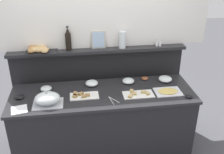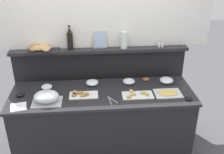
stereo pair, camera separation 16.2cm
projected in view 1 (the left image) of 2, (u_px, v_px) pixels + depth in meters
ground_plane at (100, 124)px, 4.23m from camera, size 12.00×12.00×0.00m
buffet_counter at (103, 123)px, 3.49m from camera, size 2.25×0.75×0.91m
back_ledge_unit at (99, 88)px, 3.88m from camera, size 2.36×0.22×1.31m
sandwich_platter_front at (138, 94)px, 3.24m from camera, size 0.37×0.19×0.04m
sandwich_platter_side at (83, 96)px, 3.21m from camera, size 0.34×0.18×0.04m
cold_cuts_platter at (168, 92)px, 3.30m from camera, size 0.33×0.23×0.02m
serving_cloche at (47, 99)px, 3.02m from camera, size 0.34×0.24×0.17m
glass_bowl_large at (92, 83)px, 3.45m from camera, size 0.16×0.16×0.07m
glass_bowl_medium at (165, 79)px, 3.55m from camera, size 0.18×0.18×0.07m
glass_bowl_small at (128, 81)px, 3.51m from camera, size 0.16×0.16×0.06m
glass_bowl_extra at (46, 89)px, 3.33m from camera, size 0.14×0.14×0.06m
condiment_bowl_red at (189, 96)px, 3.19m from camera, size 0.09×0.09×0.03m
condiment_bowl_cream at (145, 78)px, 3.61m from camera, size 0.09×0.09×0.03m
condiment_bowl_teal at (20, 97)px, 3.17m from camera, size 0.11×0.11×0.04m
serving_tongs at (112, 100)px, 3.13m from camera, size 0.11×0.18×0.01m
napkin_stack at (19, 110)px, 2.94m from camera, size 0.20×0.20×0.02m
wine_bottle_dark at (68, 39)px, 3.43m from camera, size 0.08×0.08×0.32m
salt_shaker at (157, 43)px, 3.61m from camera, size 0.03×0.03×0.09m
pepper_shaker at (160, 43)px, 3.61m from camera, size 0.03×0.03×0.09m
bread_basket at (38, 49)px, 3.41m from camera, size 0.40×0.31×0.08m
framed_picture at (98, 40)px, 3.51m from camera, size 0.18×0.05×0.23m
water_carafe at (122, 40)px, 3.52m from camera, size 0.09×0.09×0.22m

